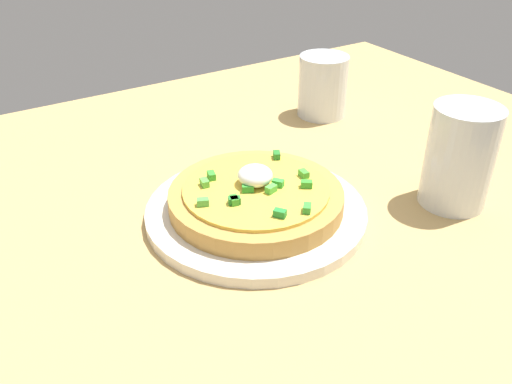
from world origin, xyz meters
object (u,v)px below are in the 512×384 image
Objects in this scene: plate at (256,212)px; cup_far at (322,89)px; cup_near at (459,162)px; pizza at (256,197)px.

plate is 31.71cm from cup_far.
cup_near reaches higher than plate.
cup_near is at bearing -24.31° from plate.
cup_near is 1.27× the size of cup_far.
cup_far is (24.72, 19.53, 3.58)cm from plate.
pizza is (0.01, 0.02, 2.00)cm from plate.
pizza is 2.07× the size of cup_far.
pizza is at bearing -141.70° from cup_far.
plate is 2.00cm from pizza.
pizza is 1.63× the size of cup_near.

